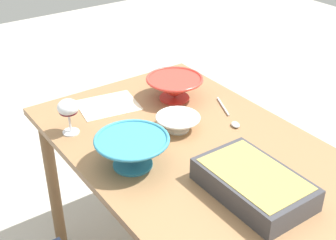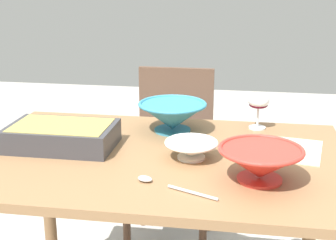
% 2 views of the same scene
% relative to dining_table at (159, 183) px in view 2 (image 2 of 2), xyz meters
% --- Properties ---
extents(dining_table, '(1.20, 0.80, 0.75)m').
position_rel_dining_table_xyz_m(dining_table, '(0.00, 0.00, 0.00)').
color(dining_table, olive).
rests_on(dining_table, ground_plane).
extents(chair, '(0.39, 0.39, 0.86)m').
position_rel_dining_table_xyz_m(chair, '(0.07, -0.75, -0.17)').
color(chair, '#334772').
rests_on(chair, ground_plane).
extents(wine_glass, '(0.08, 0.08, 0.14)m').
position_rel_dining_table_xyz_m(wine_glass, '(-0.32, -0.32, 0.20)').
color(wine_glass, white).
rests_on(wine_glass, dining_table).
extents(casserole_dish, '(0.35, 0.22, 0.08)m').
position_rel_dining_table_xyz_m(casserole_dish, '(0.33, -0.02, 0.14)').
color(casserole_dish, '#38383D').
rests_on(casserole_dish, dining_table).
extents(mixing_bowl, '(0.17, 0.17, 0.06)m').
position_rel_dining_table_xyz_m(mixing_bowl, '(-0.11, 0.02, 0.13)').
color(mixing_bowl, white).
rests_on(mixing_bowl, dining_table).
extents(small_bowl, '(0.24, 0.24, 0.10)m').
position_rel_dining_table_xyz_m(small_bowl, '(-0.32, 0.15, 0.16)').
color(small_bowl, red).
rests_on(small_bowl, dining_table).
extents(serving_bowl, '(0.25, 0.25, 0.11)m').
position_rel_dining_table_xyz_m(serving_bowl, '(-0.01, -0.24, 0.16)').
color(serving_bowl, teal).
rests_on(serving_bowl, dining_table).
extents(serving_spoon, '(0.23, 0.12, 0.01)m').
position_rel_dining_table_xyz_m(serving_spoon, '(-0.05, 0.23, 0.11)').
color(serving_spoon, silver).
rests_on(serving_spoon, dining_table).
extents(napkin, '(0.23, 0.26, 0.00)m').
position_rel_dining_table_xyz_m(napkin, '(-0.42, -0.11, 0.10)').
color(napkin, beige).
rests_on(napkin, dining_table).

